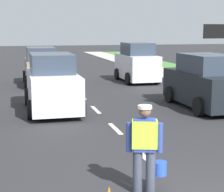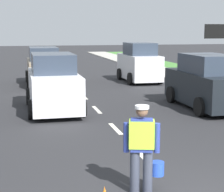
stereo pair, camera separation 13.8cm
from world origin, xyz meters
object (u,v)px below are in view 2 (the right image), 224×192
at_px(car_oncoming_lead, 53,84).
at_px(car_oncoming_second, 44,67).
at_px(car_parked_far, 139,64).
at_px(road_worker, 143,145).
at_px(lane_direction_sign, 223,47).
at_px(car_parked_curbside, 207,83).

distance_m(car_oncoming_lead, car_oncoming_second, 7.18).
height_order(car_parked_far, car_oncoming_second, car_parked_far).
xyz_separation_m(road_worker, car_oncoming_second, (-0.83, 15.31, 0.02)).
distance_m(road_worker, lane_direction_sign, 8.08).
relative_size(lane_direction_sign, car_parked_curbside, 0.73).
xyz_separation_m(lane_direction_sign, car_oncoming_second, (-5.77, 9.09, -1.45)).
bearing_deg(car_parked_far, car_oncoming_second, -179.95).
bearing_deg(car_oncoming_second, car_oncoming_lead, -90.80).
xyz_separation_m(car_parked_curbside, car_oncoming_second, (-5.69, 8.09, -0.01)).
relative_size(road_worker, car_parked_curbside, 0.38).
xyz_separation_m(car_parked_curbside, car_parked_far, (-0.23, 8.09, 0.08)).
height_order(road_worker, car_parked_curbside, car_parked_curbside).
distance_m(car_parked_curbside, car_oncoming_lead, 5.86).
bearing_deg(road_worker, car_oncoming_second, 93.11).
height_order(road_worker, car_parked_far, car_parked_far).
xyz_separation_m(car_parked_curbside, car_oncoming_lead, (-5.79, 0.91, 0.02)).
relative_size(road_worker, car_parked_far, 0.43).
bearing_deg(car_oncoming_second, car_parked_far, 0.05).
height_order(lane_direction_sign, car_parked_curbside, lane_direction_sign).
bearing_deg(car_parked_curbside, car_parked_far, 91.63).
distance_m(road_worker, car_oncoming_second, 15.33).
distance_m(car_parked_curbside, car_parked_far, 8.10).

